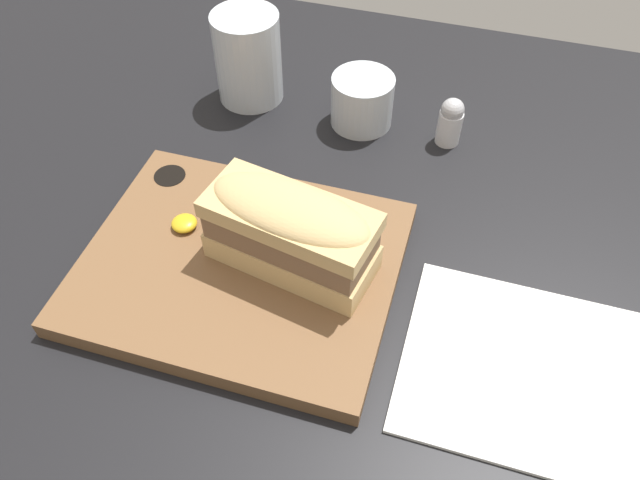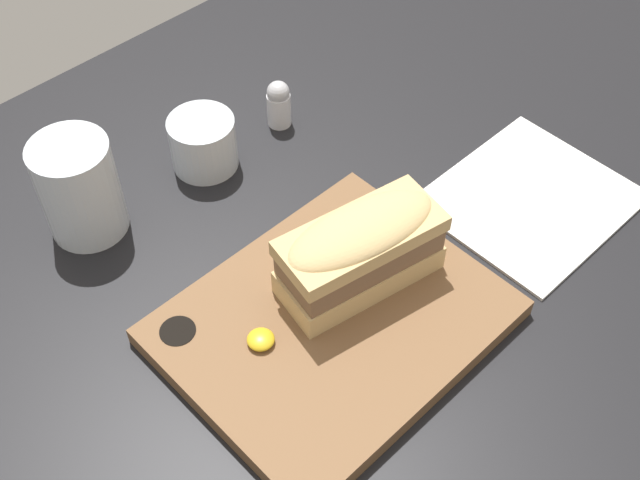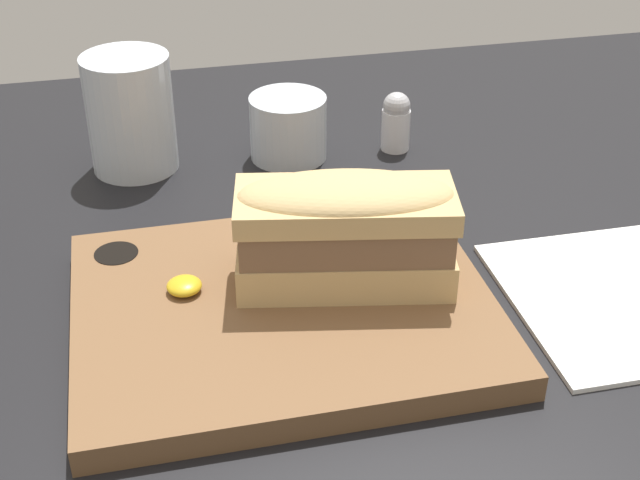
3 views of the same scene
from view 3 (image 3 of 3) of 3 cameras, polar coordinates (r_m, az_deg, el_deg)
The scene contains 7 objects.
dining_table at distance 66.77cm, azimuth -3.43°, elevation -4.50°, with size 183.81×95.55×2.00cm.
serving_board at distance 63.42cm, azimuth -2.44°, elevation -4.47°, with size 29.23×23.80×2.02cm.
sandwich at distance 62.32cm, azimuth 1.62°, elevation 0.82°, with size 16.27×9.34×8.23cm.
mustard_dollop at distance 63.89cm, azimuth -8.68°, elevation -2.91°, with size 2.51×2.51×1.00cm.
water_glass at distance 84.04cm, azimuth -11.98°, elevation 7.49°, with size 7.96×7.96×10.86cm.
wine_glass at distance 85.07cm, azimuth -2.05°, elevation 6.99°, with size 7.29×7.29×6.07cm.
salt_shaker at distance 86.72cm, azimuth 4.88°, elevation 7.60°, with size 2.76×2.76×5.85cm.
Camera 3 is at (-7.96, -53.06, 40.74)cm, focal length 50.00 mm.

